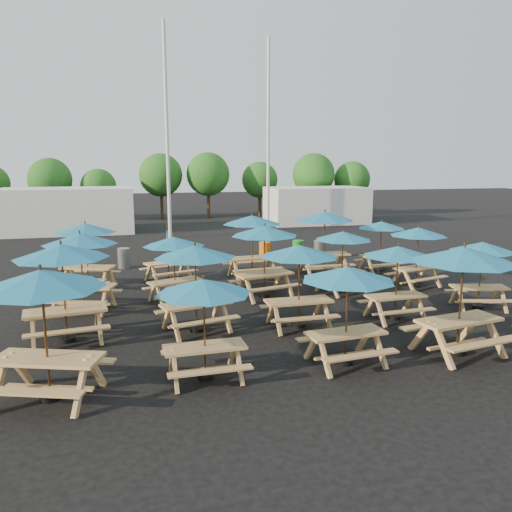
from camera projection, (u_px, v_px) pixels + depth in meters
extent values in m
plane|color=black|center=(267.00, 297.00, 16.36)|extent=(120.00, 120.00, 0.00)
cube|color=tan|center=(47.00, 358.00, 9.13)|extent=(2.09, 1.37, 0.07)
cube|color=tan|center=(28.00, 392.00, 8.49)|extent=(1.93, 0.91, 0.04)
cube|color=tan|center=(67.00, 360.00, 9.89)|extent=(1.93, 0.91, 0.04)
cylinder|color=black|center=(51.00, 396.00, 9.27)|extent=(0.39, 0.39, 0.11)
cylinder|color=brown|center=(46.00, 335.00, 9.05)|extent=(0.05, 0.05, 2.49)
cone|color=#1B6D9B|center=(41.00, 279.00, 8.86)|extent=(2.92, 2.92, 0.35)
cube|color=tan|center=(65.00, 311.00, 12.15)|extent=(2.01, 1.01, 0.06)
cube|color=tan|center=(67.00, 331.00, 11.57)|extent=(1.94, 0.54, 0.04)
cube|color=tan|center=(65.00, 315.00, 12.85)|extent=(1.94, 0.54, 0.04)
cylinder|color=black|center=(68.00, 339.00, 12.29)|extent=(0.38, 0.38, 0.11)
cylinder|color=brown|center=(64.00, 293.00, 12.07)|extent=(0.05, 0.05, 2.45)
cone|color=#1B6D9B|center=(61.00, 251.00, 11.88)|extent=(2.54, 2.54, 0.34)
cube|color=tan|center=(83.00, 286.00, 14.68)|extent=(1.97, 1.24, 0.06)
cube|color=tan|center=(74.00, 302.00, 14.07)|extent=(1.84, 0.80, 0.04)
cube|color=tan|center=(92.00, 290.00, 15.40)|extent=(1.84, 0.80, 0.04)
cylinder|color=black|center=(84.00, 309.00, 14.81)|extent=(0.37, 0.37, 0.10)
cylinder|color=brown|center=(82.00, 272.00, 14.60)|extent=(0.05, 0.05, 2.36)
cone|color=#1B6D9B|center=(80.00, 239.00, 14.42)|extent=(2.71, 2.71, 0.33)
cube|color=tan|center=(88.00, 267.00, 17.46)|extent=(1.93, 1.27, 0.06)
cube|color=tan|center=(80.00, 280.00, 16.86)|extent=(1.78, 0.84, 0.04)
cube|color=tan|center=(96.00, 271.00, 18.16)|extent=(1.78, 0.84, 0.04)
cylinder|color=black|center=(89.00, 286.00, 17.58)|extent=(0.36, 0.36, 0.10)
cylinder|color=brown|center=(87.00, 256.00, 17.38)|extent=(0.04, 0.04, 2.30)
cone|color=#1B6D9B|center=(85.00, 228.00, 17.20)|extent=(2.69, 2.69, 0.32)
cube|color=tan|center=(205.00, 347.00, 10.05)|extent=(1.66, 0.69, 0.05)
cube|color=tan|center=(211.00, 371.00, 9.53)|extent=(1.65, 0.28, 0.04)
cube|color=tan|center=(200.00, 349.00, 10.67)|extent=(1.65, 0.28, 0.04)
cylinder|color=black|center=(205.00, 376.00, 10.17)|extent=(0.33, 0.33, 0.09)
cylinder|color=brown|center=(204.00, 329.00, 9.99)|extent=(0.04, 0.04, 2.10)
cone|color=#1B6D9B|center=(204.00, 286.00, 9.82)|extent=(1.98, 1.98, 0.29)
cube|color=tan|center=(196.00, 304.00, 12.91)|extent=(1.91, 1.12, 0.06)
cube|color=tan|center=(206.00, 321.00, 12.40)|extent=(1.80, 0.69, 0.04)
cube|color=tan|center=(187.00, 308.00, 13.54)|extent=(1.80, 0.69, 0.04)
cylinder|color=black|center=(197.00, 329.00, 13.04)|extent=(0.36, 0.36, 0.10)
cylinder|color=brown|center=(196.00, 288.00, 12.84)|extent=(0.04, 0.04, 2.30)
cone|color=#1B6D9B|center=(195.00, 252.00, 12.66)|extent=(2.56, 2.56, 0.32)
cube|color=tan|center=(175.00, 281.00, 15.66)|extent=(1.77, 1.16, 0.05)
cube|color=tan|center=(184.00, 293.00, 15.21)|extent=(1.63, 0.77, 0.04)
cube|color=tan|center=(167.00, 286.00, 16.20)|extent=(1.63, 0.77, 0.04)
cylinder|color=black|center=(176.00, 301.00, 15.77)|extent=(0.33, 0.33, 0.09)
cylinder|color=brown|center=(175.00, 269.00, 15.59)|extent=(0.04, 0.04, 2.11)
cone|color=#1B6D9B|center=(174.00, 241.00, 15.42)|extent=(2.47, 2.47, 0.29)
cube|color=tan|center=(168.00, 262.00, 18.47)|extent=(1.84, 1.20, 0.06)
cube|color=tan|center=(176.00, 273.00, 18.00)|extent=(1.70, 0.80, 0.04)
cube|color=tan|center=(162.00, 267.00, 19.03)|extent=(1.70, 0.80, 0.04)
cylinder|color=black|center=(169.00, 280.00, 18.59)|extent=(0.34, 0.34, 0.10)
cylinder|color=brown|center=(168.00, 252.00, 18.40)|extent=(0.04, 0.04, 2.20)
cone|color=#1B6D9B|center=(168.00, 242.00, 18.33)|extent=(0.21, 0.21, 1.43)
cube|color=tan|center=(346.00, 333.00, 10.79)|extent=(1.78, 0.83, 0.06)
cube|color=tan|center=(361.00, 355.00, 10.26)|extent=(1.73, 0.41, 0.04)
cube|color=tan|center=(332.00, 336.00, 11.43)|extent=(1.73, 0.41, 0.04)
cylinder|color=black|center=(345.00, 362.00, 10.91)|extent=(0.34, 0.34, 0.10)
cylinder|color=brown|center=(346.00, 316.00, 10.72)|extent=(0.04, 0.04, 2.20)
cone|color=#1B6D9B|center=(348.00, 274.00, 10.55)|extent=(2.20, 2.20, 0.31)
cube|color=tan|center=(299.00, 301.00, 13.24)|extent=(1.77, 0.70, 0.06)
cube|color=tan|center=(307.00, 318.00, 12.68)|extent=(1.76, 0.26, 0.04)
cube|color=tan|center=(291.00, 305.00, 13.91)|extent=(1.76, 0.26, 0.04)
cylinder|color=black|center=(298.00, 325.00, 13.37)|extent=(0.35, 0.35, 0.10)
cylinder|color=brown|center=(299.00, 286.00, 13.17)|extent=(0.04, 0.04, 2.25)
cone|color=#1B6D9B|center=(300.00, 251.00, 13.00)|extent=(2.08, 2.08, 0.31)
cube|color=tan|center=(264.00, 274.00, 16.26)|extent=(1.98, 1.15, 0.06)
cube|color=tan|center=(275.00, 288.00, 15.72)|extent=(1.87, 0.70, 0.04)
cube|color=tan|center=(255.00, 279.00, 16.90)|extent=(1.87, 0.70, 0.04)
cylinder|color=black|center=(264.00, 295.00, 16.39)|extent=(0.37, 0.37, 0.10)
cylinder|color=brown|center=(264.00, 261.00, 16.18)|extent=(0.05, 0.05, 2.37)
cone|color=#1B6D9B|center=(265.00, 231.00, 16.00)|extent=(2.63, 2.63, 0.33)
cube|color=tan|center=(252.00, 258.00, 18.93)|extent=(1.96, 0.92, 0.06)
cube|color=tan|center=(258.00, 269.00, 18.34)|extent=(1.92, 0.45, 0.04)
cube|color=tan|center=(246.00, 262.00, 19.63)|extent=(1.92, 0.45, 0.04)
cylinder|color=black|center=(252.00, 277.00, 19.06)|extent=(0.38, 0.38, 0.11)
cylinder|color=brown|center=(252.00, 247.00, 18.85)|extent=(0.05, 0.05, 2.43)
cone|color=#1B6D9B|center=(252.00, 220.00, 18.66)|extent=(2.43, 2.43, 0.34)
cube|color=tan|center=(459.00, 320.00, 11.34)|extent=(2.07, 1.07, 0.07)
cube|color=tan|center=(484.00, 344.00, 10.75)|extent=(1.99, 0.59, 0.04)
cube|color=tan|center=(435.00, 324.00, 12.05)|extent=(1.99, 0.59, 0.04)
cylinder|color=black|center=(457.00, 352.00, 11.48)|extent=(0.40, 0.40, 0.11)
cylinder|color=brown|center=(460.00, 301.00, 11.26)|extent=(0.05, 0.05, 2.53)
cone|color=#1B6D9B|center=(464.00, 255.00, 11.06)|extent=(2.65, 2.65, 0.35)
cube|color=tan|center=(396.00, 296.00, 13.91)|extent=(1.68, 0.73, 0.05)
cube|color=tan|center=(408.00, 311.00, 13.40)|extent=(1.66, 0.32, 0.04)
cube|color=tan|center=(384.00, 300.00, 14.53)|extent=(1.66, 0.32, 0.04)
cylinder|color=black|center=(395.00, 318.00, 14.03)|extent=(0.33, 0.33, 0.09)
cylinder|color=brown|center=(396.00, 283.00, 13.85)|extent=(0.04, 0.04, 2.11)
cone|color=#1B6D9B|center=(398.00, 251.00, 13.68)|extent=(2.03, 2.03, 0.29)
cube|color=tan|center=(342.00, 273.00, 16.89)|extent=(1.76, 1.14, 0.05)
cube|color=tan|center=(354.00, 284.00, 16.44)|extent=(1.63, 0.75, 0.04)
cube|color=tan|center=(330.00, 277.00, 17.43)|extent=(1.63, 0.75, 0.04)
cylinder|color=black|center=(341.00, 291.00, 17.01)|extent=(0.33, 0.33, 0.09)
cylinder|color=brown|center=(342.00, 262.00, 16.82)|extent=(0.04, 0.04, 2.10)
cone|color=#1B6D9B|center=(343.00, 236.00, 16.66)|extent=(2.45, 2.45, 0.29)
cube|color=tan|center=(324.00, 254.00, 19.55)|extent=(1.98, 0.80, 0.07)
cube|color=tan|center=(331.00, 266.00, 18.92)|extent=(1.97, 0.30, 0.04)
cube|color=tan|center=(317.00, 259.00, 20.29)|extent=(1.97, 0.30, 0.04)
cylinder|color=black|center=(323.00, 273.00, 19.69)|extent=(0.39, 0.39, 0.11)
cylinder|color=brown|center=(324.00, 243.00, 19.46)|extent=(0.05, 0.05, 2.51)
cone|color=#1B6D9B|center=(325.00, 216.00, 19.27)|extent=(2.33, 2.33, 0.35)
cube|color=tan|center=(479.00, 287.00, 14.97)|extent=(1.72, 1.02, 0.05)
cube|color=tan|center=(487.00, 301.00, 14.44)|extent=(1.61, 0.64, 0.04)
cube|color=tan|center=(471.00, 291.00, 15.60)|extent=(1.61, 0.64, 0.04)
cylinder|color=black|center=(478.00, 307.00, 15.09)|extent=(0.32, 0.32, 0.09)
cylinder|color=brown|center=(480.00, 275.00, 14.90)|extent=(0.04, 0.04, 2.05)
cone|color=#1B6D9B|center=(483.00, 247.00, 14.75)|extent=(2.31, 2.31, 0.29)
cube|color=tan|center=(416.00, 268.00, 17.60)|extent=(1.79, 1.07, 0.06)
cube|color=tan|center=(430.00, 279.00, 17.12)|extent=(1.68, 0.66, 0.04)
cube|color=tan|center=(403.00, 272.00, 18.18)|extent=(1.68, 0.66, 0.04)
cylinder|color=black|center=(415.00, 285.00, 17.72)|extent=(0.34, 0.34, 0.09)
cylinder|color=brown|center=(417.00, 257.00, 17.53)|extent=(0.04, 0.04, 2.14)
cone|color=#1B6D9B|center=(418.00, 232.00, 17.37)|extent=(2.41, 2.41, 0.30)
cube|color=tan|center=(380.00, 255.00, 20.13)|extent=(1.66, 0.78, 0.05)
cube|color=tan|center=(388.00, 264.00, 19.63)|extent=(1.62, 0.38, 0.04)
cube|color=tan|center=(372.00, 259.00, 20.72)|extent=(1.62, 0.38, 0.04)
cylinder|color=black|center=(379.00, 270.00, 20.24)|extent=(0.32, 0.32, 0.09)
cylinder|color=brown|center=(380.00, 246.00, 20.06)|extent=(0.04, 0.04, 2.06)
cone|color=#1B6D9B|center=(381.00, 225.00, 19.90)|extent=(2.05, 2.05, 0.29)
cylinder|color=gray|center=(124.00, 258.00, 20.84)|extent=(0.52, 0.52, 0.83)
cylinder|color=#188317|center=(187.00, 255.00, 21.48)|extent=(0.52, 0.52, 0.83)
cylinder|color=orange|center=(265.00, 251.00, 22.50)|extent=(0.52, 0.52, 0.83)
cylinder|color=#188317|center=(298.00, 249.00, 22.96)|extent=(0.52, 0.52, 0.83)
cylinder|color=gray|center=(319.00, 250.00, 22.90)|extent=(0.52, 0.52, 0.83)
cylinder|color=silver|center=(167.00, 133.00, 28.11)|extent=(0.20, 0.20, 12.00)
cylinder|color=silver|center=(268.00, 136.00, 31.60)|extent=(0.20, 0.20, 12.00)
cube|color=silver|center=(68.00, 210.00, 31.31)|extent=(8.00, 4.00, 2.80)
cube|color=silver|center=(316.00, 205.00, 36.41)|extent=(7.00, 4.00, 2.60)
cylinder|color=#382314|center=(52.00, 208.00, 36.57)|extent=(0.24, 0.24, 2.14)
sphere|color=#1E5919|center=(50.00, 179.00, 36.18)|extent=(3.11, 3.11, 3.11)
cylinder|color=#382314|center=(100.00, 210.00, 37.18)|extent=(0.24, 0.24, 1.78)
sphere|color=#1E5919|center=(98.00, 186.00, 36.86)|extent=(2.59, 2.59, 2.59)
cylinder|color=#382314|center=(162.00, 204.00, 39.27)|extent=(0.24, 0.24, 2.31)
sphere|color=#1E5919|center=(161.00, 175.00, 38.85)|extent=(3.36, 3.36, 3.36)
cylinder|color=#382314|center=(209.00, 203.00, 39.72)|extent=(0.24, 0.24, 2.35)
sphere|color=#1E5919|center=(208.00, 174.00, 39.29)|extent=(3.41, 3.41, 3.41)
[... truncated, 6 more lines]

